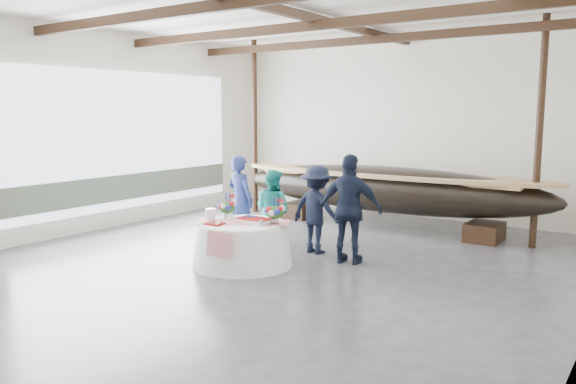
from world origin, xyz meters
The scene contains 12 objects.
floor centered at (0.00, 0.00, 0.00)m, with size 10.00×12.00×0.01m, color #3D3D42.
wall_back centered at (0.00, 6.00, 2.25)m, with size 10.00×0.02×4.50m, color silver.
wall_left centered at (-5.00, 0.00, 2.25)m, with size 0.02×12.00×4.50m, color silver.
pavilion_structure centered at (0.00, 0.74, 4.00)m, with size 9.80×11.76×4.50m.
open_bay centered at (-4.95, 1.00, 1.83)m, with size 0.03×7.00×3.20m.
longboat_display centered at (0.26, 4.18, 0.92)m, with size 7.67×1.53×1.44m.
banquet_table centered at (-0.42, -0.11, 0.38)m, with size 1.77×1.77×0.76m.
tabletop_items centered at (-0.44, 0.02, 0.91)m, with size 1.70×1.26×0.40m.
guest_woman_blue centered at (-1.53, 1.18, 0.90)m, with size 0.66×0.43×1.80m, color navy.
guest_woman_teal centered at (-0.68, 1.14, 0.79)m, with size 0.76×0.59×1.57m, color teal.
guest_man_left centered at (0.19, 1.37, 0.84)m, with size 1.08×0.62×1.67m, color black.
guest_man_right centered at (1.08, 1.06, 0.97)m, with size 1.14×0.48×1.95m, color black.
Camera 1 is at (5.73, -7.54, 2.69)m, focal length 35.00 mm.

